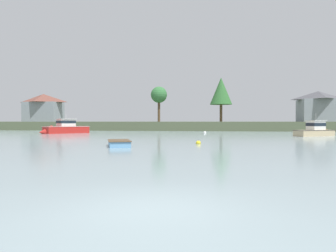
{
  "coord_description": "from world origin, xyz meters",
  "views": [
    {
      "loc": [
        1.47,
        -7.51,
        1.95
      ],
      "look_at": [
        -3.72,
        26.53,
        1.47
      ],
      "focal_mm": 35.94,
      "sensor_mm": 36.0,
      "label": 1
    }
  ],
  "objects_px": {
    "cruiser_sand": "(317,132)",
    "mooring_buoy_white": "(205,133)",
    "mooring_buoy_yellow": "(198,143)",
    "cruiser_red": "(63,130)",
    "dinghy_skyblue": "(119,144)"
  },
  "relations": [
    {
      "from": "dinghy_skyblue",
      "to": "mooring_buoy_white",
      "type": "distance_m",
      "value": 30.36
    },
    {
      "from": "dinghy_skyblue",
      "to": "cruiser_sand",
      "type": "bearing_deg",
      "value": 46.68
    },
    {
      "from": "cruiser_red",
      "to": "mooring_buoy_white",
      "type": "xyz_separation_m",
      "value": [
        22.86,
        3.87,
        -0.45
      ]
    },
    {
      "from": "cruiser_red",
      "to": "dinghy_skyblue",
      "type": "bearing_deg",
      "value": -56.13
    },
    {
      "from": "dinghy_skyblue",
      "to": "mooring_buoy_yellow",
      "type": "relative_size",
      "value": 8.44
    },
    {
      "from": "cruiser_red",
      "to": "mooring_buoy_white",
      "type": "distance_m",
      "value": 23.19
    },
    {
      "from": "cruiser_sand",
      "to": "mooring_buoy_white",
      "type": "bearing_deg",
      "value": 152.49
    },
    {
      "from": "mooring_buoy_white",
      "to": "mooring_buoy_yellow",
      "type": "relative_size",
      "value": 1.09
    },
    {
      "from": "dinghy_skyblue",
      "to": "mooring_buoy_white",
      "type": "relative_size",
      "value": 7.72
    },
    {
      "from": "mooring_buoy_yellow",
      "to": "cruiser_sand",
      "type": "bearing_deg",
      "value": 50.86
    },
    {
      "from": "cruiser_sand",
      "to": "mooring_buoy_yellow",
      "type": "bearing_deg",
      "value": -129.14
    },
    {
      "from": "dinghy_skyblue",
      "to": "mooring_buoy_white",
      "type": "xyz_separation_m",
      "value": [
        5.41,
        29.87,
        -0.08
      ]
    },
    {
      "from": "dinghy_skyblue",
      "to": "cruiser_sand",
      "type": "height_order",
      "value": "cruiser_sand"
    },
    {
      "from": "mooring_buoy_white",
      "to": "mooring_buoy_yellow",
      "type": "bearing_deg",
      "value": -88.82
    },
    {
      "from": "cruiser_red",
      "to": "mooring_buoy_white",
      "type": "relative_size",
      "value": 15.23
    }
  ]
}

